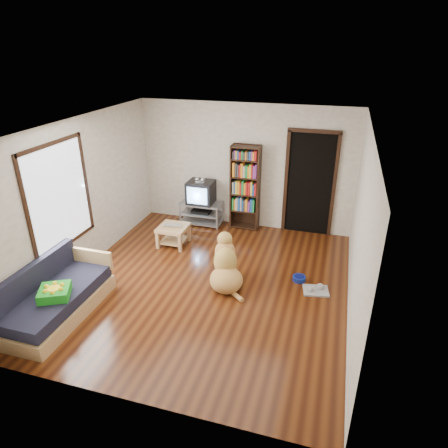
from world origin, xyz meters
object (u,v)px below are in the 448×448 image
(sofa, at_px, (56,299))
(dog_bowl, at_px, (299,278))
(crt_tv, at_px, (201,192))
(grey_rag, at_px, (316,291))
(tv_stand, at_px, (201,212))
(dog, at_px, (226,267))
(coffee_table, at_px, (173,232))
(bookshelf, at_px, (245,183))
(green_cushion, at_px, (55,292))
(laptop, at_px, (172,226))

(sofa, bearing_deg, dog_bowl, 29.99)
(crt_tv, bearing_deg, grey_rag, -36.85)
(tv_stand, bearing_deg, grey_rag, -36.54)
(dog, bearing_deg, tv_stand, 118.81)
(crt_tv, bearing_deg, dog_bowl, -36.45)
(coffee_table, relative_size, dog, 0.57)
(grey_rag, xyz_separation_m, tv_stand, (-2.65, 1.96, 0.25))
(grey_rag, height_order, dog, dog)
(sofa, height_order, coffee_table, sofa)
(sofa, bearing_deg, coffee_table, 72.90)
(grey_rag, relative_size, bookshelf, 0.22)
(green_cushion, relative_size, tv_stand, 0.45)
(bookshelf, height_order, sofa, bookshelf)
(green_cushion, height_order, dog_bowl, green_cushion)
(sofa, bearing_deg, grey_rag, 24.72)
(bookshelf, xyz_separation_m, dog, (0.23, -2.25, -0.68))
(grey_rag, xyz_separation_m, crt_tv, (-2.65, 1.98, 0.73))
(dog_bowl, height_order, grey_rag, dog_bowl)
(laptop, bearing_deg, green_cushion, -112.84)
(laptop, distance_m, dog, 1.72)
(coffee_table, bearing_deg, bookshelf, 46.25)
(grey_rag, distance_m, bookshelf, 2.84)
(grey_rag, height_order, tv_stand, tv_stand)
(green_cushion, distance_m, dog_bowl, 3.83)
(sofa, xyz_separation_m, dog, (2.16, 1.48, 0.06))
(tv_stand, xyz_separation_m, coffee_table, (-0.20, -1.10, 0.01))
(crt_tv, bearing_deg, bookshelf, 4.32)
(coffee_table, bearing_deg, sofa, -107.10)
(crt_tv, height_order, coffee_table, crt_tv)
(bookshelf, bearing_deg, dog, -84.07)
(grey_rag, height_order, crt_tv, crt_tv)
(dog_bowl, height_order, bookshelf, bookshelf)
(laptop, bearing_deg, dog, -45.28)
(dog_bowl, bearing_deg, dog, -159.38)
(crt_tv, distance_m, sofa, 3.81)
(sofa, bearing_deg, laptop, 72.71)
(grey_rag, distance_m, coffee_table, 2.98)
(tv_stand, bearing_deg, green_cushion, -102.73)
(grey_rag, relative_size, dog, 0.41)
(green_cushion, xyz_separation_m, tv_stand, (0.85, 3.76, -0.22))
(green_cushion, bearing_deg, tv_stand, 50.19)
(green_cushion, height_order, laptop, green_cushion)
(crt_tv, relative_size, sofa, 0.32)
(laptop, bearing_deg, crt_tv, 71.47)
(laptop, xyz_separation_m, crt_tv, (0.20, 1.16, 0.33))
(tv_stand, xyz_separation_m, dog, (1.18, -2.15, 0.05))
(grey_rag, relative_size, sofa, 0.22)
(dog_bowl, xyz_separation_m, crt_tv, (-2.35, 1.73, 0.70))
(green_cushion, distance_m, coffee_table, 2.75)
(green_cushion, relative_size, dog, 0.42)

